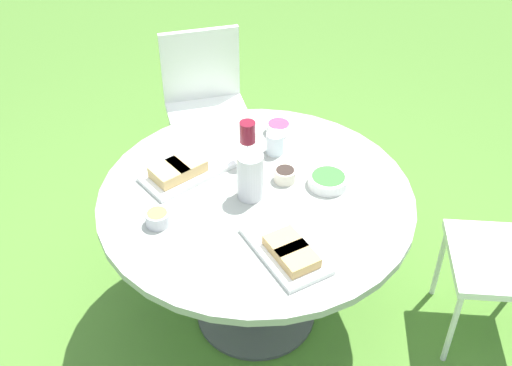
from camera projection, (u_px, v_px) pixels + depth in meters
The scene contains 12 objects.
ground_plane at pixel (256, 312), 3.08m from camera, with size 40.00×40.00×0.00m, color #4C7A2D.
dining_table at pixel (256, 215), 2.68m from camera, with size 1.29×1.29×0.74m.
chair_near_right at pixel (206, 99), 3.59m from camera, with size 0.58×0.59×0.89m.
water_pitcher at pixel (250, 176), 2.54m from camera, with size 0.11×0.11×0.20m.
wine_glass at pixel (248, 134), 2.70m from camera, with size 0.07×0.07×0.20m.
platter_bread_main at pixel (183, 170), 2.69m from camera, with size 0.21×0.39×0.07m.
platter_charcuterie at pixel (288, 251), 2.33m from camera, with size 0.40×0.27×0.06m.
bowl_fries at pixel (158, 218), 2.46m from camera, with size 0.09×0.09×0.06m.
bowl_salad at pixel (328, 180), 2.64m from camera, with size 0.17×0.17×0.05m.
bowl_olives at pixel (285, 174), 2.67m from camera, with size 0.09×0.09×0.05m.
bowl_dip_red at pixel (279, 127), 2.94m from camera, with size 0.12×0.12×0.05m.
cup_water_near at pixel (275, 143), 2.81m from camera, with size 0.08×0.08×0.10m.
Camera 1 is at (-1.47, 1.35, 2.42)m, focal length 45.00 mm.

